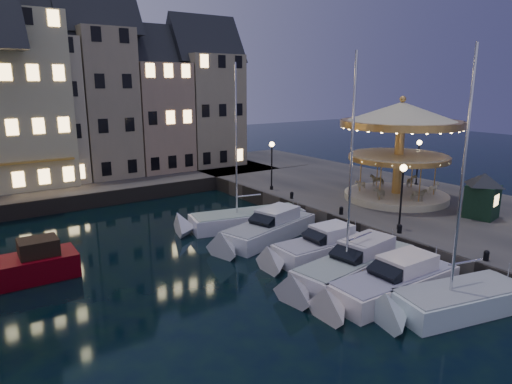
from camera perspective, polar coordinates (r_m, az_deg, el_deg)
ground at (r=25.21m, az=8.75°, el=-10.92°), size 160.00×160.00×0.00m
quay_east at (r=38.75m, az=17.73°, el=-1.66°), size 16.00×56.00×1.30m
quay_north at (r=46.18m, az=-24.08°, el=0.18°), size 44.00×12.00×1.30m
quaywall_e at (r=32.93m, az=9.18°, el=-3.82°), size 0.15×44.00×1.30m
quaywall_n at (r=40.89m, az=-19.67°, el=-1.03°), size 48.00×0.15×1.30m
streetlamp_b at (r=29.76m, az=17.79°, el=0.55°), size 0.44×0.44×4.17m
streetlamp_c at (r=39.22m, az=1.98°, el=4.20°), size 0.44×0.44×4.17m
streetlamp_d at (r=42.81m, az=19.62°, el=4.21°), size 0.44×0.44×4.17m
bollard_a at (r=26.86m, az=26.85°, el=-7.04°), size 0.30×0.30×0.57m
bollard_b at (r=29.62m, az=17.51°, el=-4.34°), size 0.30×0.30×0.57m
bollard_c at (r=32.74m, az=10.61°, el=-2.24°), size 0.30×0.30×0.57m
bollard_d at (r=36.65m, az=4.49°, el=-0.36°), size 0.30×0.30×0.57m
townhouse_nc at (r=47.14m, az=-25.53°, el=10.30°), size 6.82×8.00×14.80m
townhouse_nd at (r=48.45m, az=-18.77°, el=11.54°), size 5.50×8.00×15.80m
townhouse_ne at (r=50.33m, az=-12.61°, el=10.25°), size 6.16×8.00×12.80m
townhouse_nf at (r=52.92m, az=-6.47°, el=11.18°), size 6.82×8.00×13.80m
motorboat_a at (r=23.30m, az=23.13°, el=-12.59°), size 7.59×4.03×12.58m
motorboat_b at (r=23.81m, az=16.28°, el=-11.16°), size 8.31×2.54×2.15m
motorboat_c at (r=25.52m, az=11.77°, el=-9.09°), size 9.31×3.52×12.30m
motorboat_d at (r=27.77m, az=7.64°, el=-7.11°), size 7.14×2.46×2.15m
motorboat_e at (r=30.84m, az=1.22°, el=-4.86°), size 8.61×4.56×2.15m
motorboat_f at (r=33.46m, az=-2.00°, el=-3.59°), size 9.48×4.30×12.57m
red_fishing_boat at (r=27.62m, az=-28.11°, el=-8.67°), size 6.77×2.49×5.71m
carousel at (r=37.22m, az=17.61°, el=7.14°), size 9.25×9.25×8.10m
ticket_kiosk at (r=34.67m, az=26.57°, el=0.48°), size 3.01×3.01×3.53m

